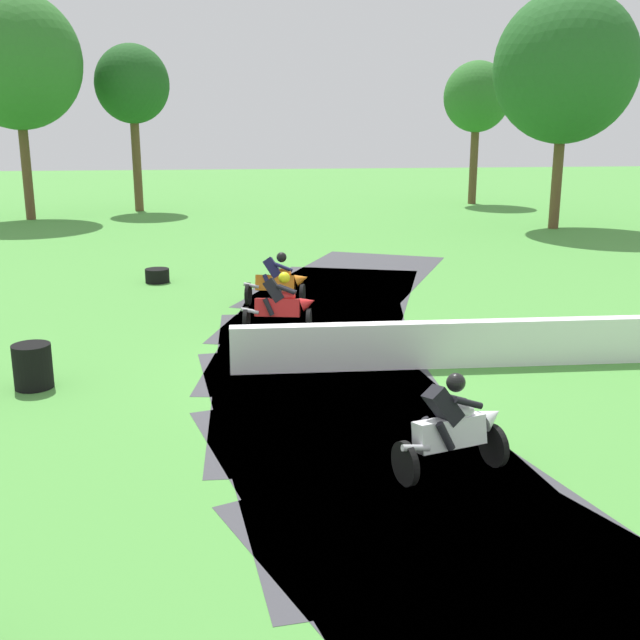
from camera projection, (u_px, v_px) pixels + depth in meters
name	position (u px, v px, depth m)	size (l,w,h in m)	color
ground_plane	(321.00, 370.00, 14.71)	(120.00, 120.00, 0.00)	#4C933D
track_asphalt	(362.00, 369.00, 14.78)	(8.12, 26.79, 0.01)	#3D3D42
safety_barrier	(608.00, 340.00, 15.11)	(0.30, 14.79, 0.90)	white
motorcycle_lead_orange	(278.00, 281.00, 19.65)	(1.71, 1.04, 1.43)	black
motorcycle_chase_red	(281.00, 305.00, 17.08)	(1.71, 0.97, 1.43)	black
motorcycle_trailing_white	(454.00, 427.00, 10.31)	(1.68, 1.10, 1.43)	black
tire_stack_near	(157.00, 276.00, 22.52)	(0.70, 0.70, 0.40)	black
tire_stack_mid_a	(33.00, 366.00, 13.66)	(0.68, 0.68, 0.80)	black
tree_far_left	(477.00, 98.00, 41.81)	(3.61, 3.61, 7.69)	brown
tree_far_right	(16.00, 61.00, 34.78)	(5.84, 5.84, 10.26)	brown
tree_mid_rise	(132.00, 85.00, 38.34)	(3.69, 3.69, 8.26)	brown
tree_behind_barrier	(565.00, 68.00, 31.93)	(5.93, 5.93, 9.82)	brown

